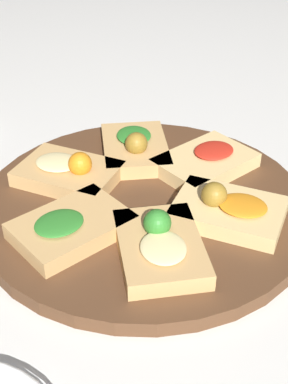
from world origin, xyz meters
The scene contains 8 objects.
ground_plane centered at (0.00, 0.00, 0.00)m, with size 3.00×3.00×0.00m, color silver.
serving_board centered at (0.00, 0.00, 0.01)m, with size 0.42×0.42×0.02m, color #51331E.
focaccia_slice_0 centered at (0.10, -0.04, 0.03)m, with size 0.15×0.13×0.05m.
focaccia_slice_1 centered at (0.08, 0.07, 0.03)m, with size 0.16×0.15×0.05m.
focaccia_slice_2 centered at (-0.03, 0.11, 0.03)m, with size 0.12×0.15×0.03m.
focaccia_slice_3 centered at (-0.11, 0.03, 0.03)m, with size 0.15×0.12×0.05m.
focaccia_slice_4 centered at (-0.08, -0.07, 0.03)m, with size 0.16×0.15×0.05m.
focaccia_slice_5 centered at (0.03, -0.11, 0.03)m, with size 0.12×0.15×0.03m.
Camera 1 is at (-0.51, 0.25, 0.41)m, focal length 50.00 mm.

